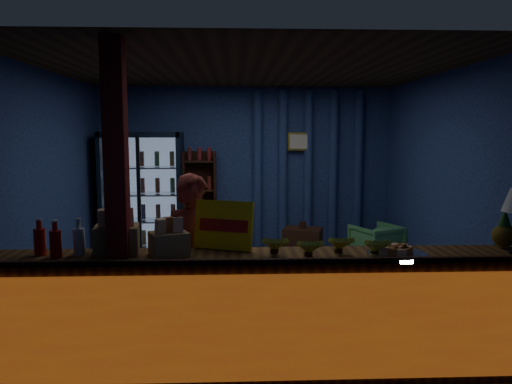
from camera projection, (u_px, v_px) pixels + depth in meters
ground at (249, 294)px, 5.87m from camera, size 4.60×4.60×0.00m
room_walls at (249, 161)px, 5.68m from camera, size 4.60×4.60×4.60m
counter at (256, 314)px, 3.92m from camera, size 4.40×0.57×0.99m
support_post at (118, 212)px, 3.79m from camera, size 0.16×0.16×2.60m
beverage_cooler at (144, 196)px, 7.60m from camera, size 1.20×0.62×1.90m
bottle_shelf at (200, 203)px, 7.79m from camera, size 0.50×0.28×1.60m
curtain_folds at (308, 170)px, 7.88m from camera, size 1.74×0.14×2.50m
framed_picture at (299, 142)px, 7.78m from camera, size 0.36×0.04×0.28m
shopkeeper at (194, 262)px, 4.36m from camera, size 0.61×0.44×1.55m
green_chair at (376, 243)px, 7.28m from camera, size 0.81×0.81×0.56m
side_table at (303, 245)px, 7.34m from camera, size 0.64×0.54×0.59m
yellow_sign at (224, 225)px, 4.06m from camera, size 0.50×0.27×0.40m
soda_bottles at (58, 241)px, 3.84m from camera, size 0.39×0.17×0.29m
snack_box_left at (117, 237)px, 3.93m from camera, size 0.37×0.32×0.36m
snack_box_centre at (169, 242)px, 3.87m from camera, size 0.35×0.32×0.30m
pastry_tray at (397, 253)px, 3.84m from camera, size 0.47×0.47×0.08m
banana_bunches at (325, 245)px, 3.86m from camera, size 0.99×0.29×0.16m
pineapple at (504, 232)px, 4.10m from camera, size 0.19×0.19×0.32m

